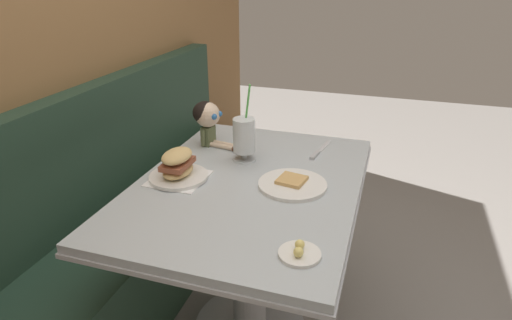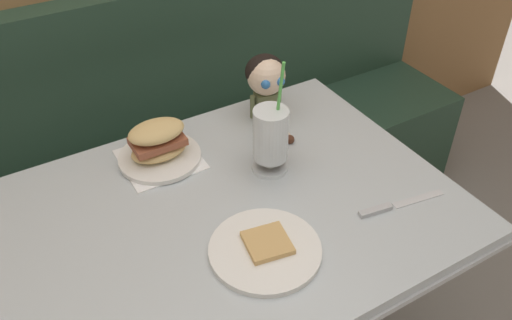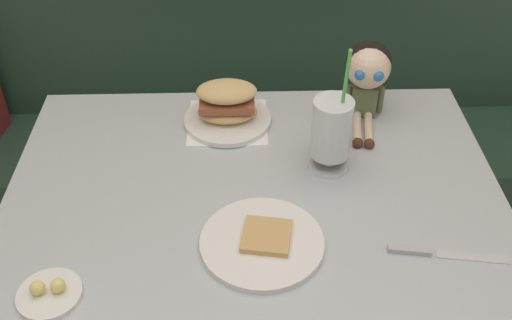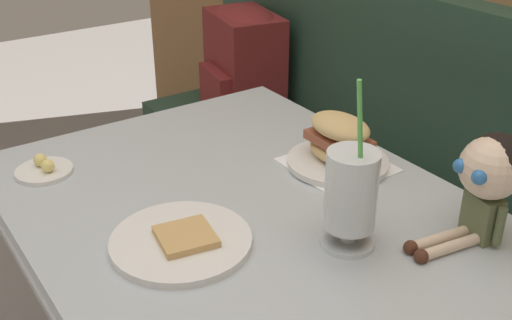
% 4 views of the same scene
% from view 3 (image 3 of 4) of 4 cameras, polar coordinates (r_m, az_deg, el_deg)
% --- Properties ---
extents(booth_bench, '(2.60, 0.48, 1.00)m').
position_cam_3_polar(booth_bench, '(2.08, -0.62, 0.33)').
color(booth_bench, '#233D2D').
rests_on(booth_bench, ground).
extents(diner_table, '(1.11, 0.81, 0.74)m').
position_cam_3_polar(diner_table, '(1.47, -0.16, -8.55)').
color(diner_table, '#B2BCC1').
rests_on(diner_table, ground).
extents(toast_plate, '(0.25, 0.25, 0.03)m').
position_cam_3_polar(toast_plate, '(1.21, 0.62, -7.76)').
color(toast_plate, white).
rests_on(toast_plate, diner_table).
extents(milkshake_glass, '(0.10, 0.10, 0.32)m').
position_cam_3_polar(milkshake_glass, '(1.35, 7.14, 2.65)').
color(milkshake_glass, silver).
rests_on(milkshake_glass, diner_table).
extents(sandwich_plate, '(0.22, 0.22, 0.12)m').
position_cam_3_polar(sandwich_plate, '(1.51, -2.75, 4.99)').
color(sandwich_plate, white).
rests_on(sandwich_plate, diner_table).
extents(butter_saucer, '(0.12, 0.12, 0.04)m').
position_cam_3_polar(butter_saucer, '(1.19, -19.00, -11.79)').
color(butter_saucer, white).
rests_on(butter_saucer, diner_table).
extents(butter_knife, '(0.24, 0.05, 0.01)m').
position_cam_3_polar(butter_knife, '(1.25, 15.86, -8.36)').
color(butter_knife, silver).
rests_on(butter_knife, diner_table).
extents(seated_doll, '(0.13, 0.23, 0.20)m').
position_cam_3_polar(seated_doll, '(1.52, 10.55, 8.32)').
color(seated_doll, '#5B6642').
rests_on(seated_doll, diner_table).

